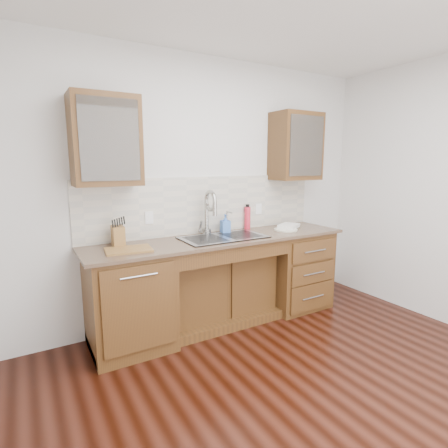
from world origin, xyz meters
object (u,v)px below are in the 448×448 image
soap_bottle (225,224)px  water_bottle (247,218)px  cutting_board (129,250)px  knife_block (118,236)px  plate (286,230)px

soap_bottle → water_bottle: 0.35m
cutting_board → knife_block: bearing=98.4°
soap_bottle → plate: (0.66, -0.20, -0.09)m
knife_block → cutting_board: size_ratio=0.48×
water_bottle → plate: size_ratio=0.97×
soap_bottle → cutting_board: (-1.09, -0.23, -0.09)m
knife_block → cutting_board: (0.03, -0.21, -0.08)m
water_bottle → cutting_board: (-1.42, -0.32, -0.12)m
plate → water_bottle: bearing=138.8°
water_bottle → knife_block: (-1.46, -0.10, -0.03)m
water_bottle → plate: water_bottle is taller
soap_bottle → water_bottle: size_ratio=0.81×
plate → soap_bottle: bearing=163.5°
plate → knife_block: bearing=174.3°
soap_bottle → plate: 0.70m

